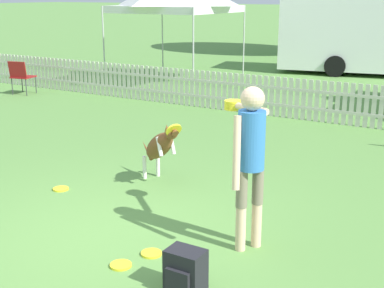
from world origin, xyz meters
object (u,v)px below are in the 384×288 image
object	(u,v)px
frisbee_midfield	(151,253)
equipment_trailer	(360,34)
backpack_on_grass	(185,271)
leaping_dog	(160,146)
handler_person	(249,148)
folding_chair_blue_left	(21,74)
frisbee_near_dog	(121,265)
frisbee_near_handler	(61,189)

from	to	relation	value
frisbee_midfield	equipment_trailer	xyz separation A→B (m)	(-1.60, 14.24, 1.31)
backpack_on_grass	leaping_dog	bearing A→B (deg)	128.80
handler_person	backpack_on_grass	xyz separation A→B (m)	(-0.09, -1.10, -0.90)
folding_chair_blue_left	frisbee_midfield	bearing A→B (deg)	132.71
handler_person	folding_chair_blue_left	distance (m)	10.27
handler_person	equipment_trailer	xyz separation A→B (m)	(-2.36, 13.55, 0.22)
frisbee_near_dog	handler_person	bearing A→B (deg)	50.34
handler_person	folding_chair_blue_left	world-z (taller)	handler_person
leaping_dog	equipment_trailer	size ratio (longest dim) A/B	0.18
frisbee_near_dog	frisbee_midfield	bearing A→B (deg)	72.04
leaping_dog	frisbee_near_handler	world-z (taller)	leaping_dog
backpack_on_grass	equipment_trailer	distance (m)	14.87
handler_person	backpack_on_grass	world-z (taller)	handler_person
handler_person	frisbee_midfield	xyz separation A→B (m)	(-0.76, -0.70, -1.09)
leaping_dog	frisbee_midfield	bearing A→B (deg)	62.73
backpack_on_grass	equipment_trailer	bearing A→B (deg)	98.80
frisbee_midfield	backpack_on_grass	size ratio (longest dim) A/B	0.55
folding_chair_blue_left	equipment_trailer	xyz separation A→B (m)	(6.62, 8.59, 0.78)
leaping_dog	folding_chair_blue_left	size ratio (longest dim) A/B	1.19
frisbee_near_handler	backpack_on_grass	bearing A→B (deg)	-24.87
leaping_dog	backpack_on_grass	size ratio (longest dim) A/B	2.69
frisbee_midfield	equipment_trailer	world-z (taller)	equipment_trailer
leaping_dog	equipment_trailer	bearing A→B (deg)	-146.71
backpack_on_grass	folding_chair_blue_left	bearing A→B (deg)	145.71
handler_person	equipment_trailer	world-z (taller)	equipment_trailer
leaping_dog	frisbee_midfield	size ratio (longest dim) A/B	4.92
handler_person	leaping_dog	world-z (taller)	handler_person
backpack_on_grass	equipment_trailer	xyz separation A→B (m)	(-2.27, 14.65, 1.12)
frisbee_near_dog	folding_chair_blue_left	distance (m)	10.10
frisbee_near_dog	leaping_dog	bearing A→B (deg)	114.73
frisbee_midfield	backpack_on_grass	bearing A→B (deg)	-31.47
frisbee_near_handler	folding_chair_blue_left	xyz separation A→B (m)	(-6.05, 4.74, 0.53)
leaping_dog	backpack_on_grass	xyz separation A→B (m)	(1.79, -2.22, -0.37)
backpack_on_grass	folding_chair_blue_left	xyz separation A→B (m)	(-8.89, 6.06, 0.34)
frisbee_near_dog	frisbee_midfield	xyz separation A→B (m)	(0.12, 0.36, 0.00)
backpack_on_grass	frisbee_midfield	bearing A→B (deg)	148.53
frisbee_near_handler	folding_chair_blue_left	distance (m)	7.70
frisbee_near_handler	frisbee_midfield	bearing A→B (deg)	-22.68
handler_person	frisbee_near_dog	world-z (taller)	handler_person
frisbee_near_handler	folding_chair_blue_left	bearing A→B (deg)	141.89
frisbee_near_handler	equipment_trailer	xyz separation A→B (m)	(0.58, 13.34, 1.31)
folding_chair_blue_left	frisbee_near_dog	bearing A→B (deg)	130.65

